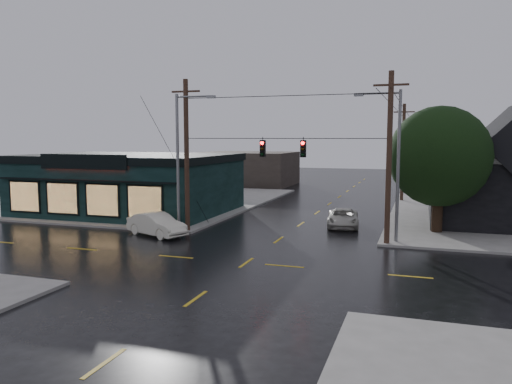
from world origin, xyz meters
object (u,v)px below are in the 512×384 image
(corner_tree, at_px, (439,157))
(suv_silver, at_px, (343,218))
(utility_pole_nw, at_px, (188,232))
(sedan_cream, at_px, (157,225))
(utility_pole_ne, at_px, (386,245))

(corner_tree, bearing_deg, suv_silver, 174.54)
(utility_pole_nw, relative_size, sedan_cream, 2.24)
(corner_tree, xyz_separation_m, utility_pole_ne, (-2.89, -4.76, -5.11))
(sedan_cream, bearing_deg, corner_tree, -46.68)
(sedan_cream, height_order, suv_silver, sedan_cream)
(corner_tree, relative_size, utility_pole_nw, 0.81)
(utility_pole_nw, xyz_separation_m, sedan_cream, (-1.35, -1.75, 0.75))
(utility_pole_ne, relative_size, suv_silver, 2.20)
(suv_silver, bearing_deg, utility_pole_nw, -159.06)
(utility_pole_ne, height_order, sedan_cream, utility_pole_ne)
(corner_tree, height_order, utility_pole_ne, corner_tree)
(utility_pole_nw, xyz_separation_m, suv_silver, (9.61, 5.36, 0.64))
(utility_pole_nw, distance_m, suv_silver, 11.02)
(sedan_cream, distance_m, suv_silver, 13.07)
(corner_tree, height_order, utility_pole_nw, corner_tree)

